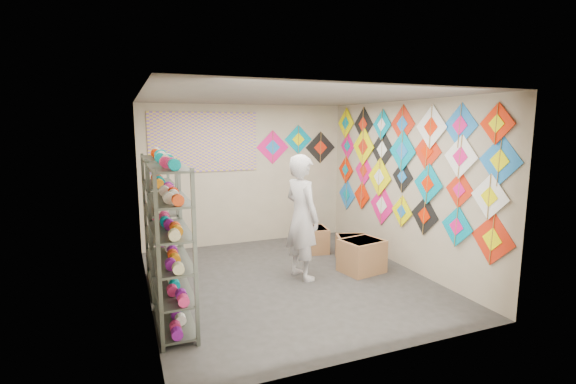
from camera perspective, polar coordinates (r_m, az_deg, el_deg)
name	(u,v)px	position (r m, az deg, el deg)	size (l,w,h in m)	color
ground	(289,280)	(6.43, 0.17, -11.98)	(4.50, 4.50, 0.00)	#322F2C
room_walls	(289,172)	(6.03, 0.18, 2.75)	(4.50, 4.50, 4.50)	#B8A78C
shelf_rack_front	(171,248)	(4.92, -15.66, -7.35)	(0.40, 1.10, 1.90)	#4C5147
shelf_rack_back	(161,223)	(6.18, -17.00, -4.04)	(0.40, 1.10, 1.90)	#4C5147
string_spools	(165,227)	(5.52, -16.45, -4.56)	(0.12, 2.36, 0.12)	#E72A6D
kite_wall_display	(402,166)	(7.02, 15.31, 3.41)	(0.05, 4.33, 2.10)	red
back_wall_kites	(297,145)	(8.48, 1.26, 6.42)	(1.72, 0.02, 0.80)	#ED1173
poster	(204,142)	(7.92, -11.39, 6.71)	(2.00, 0.01, 1.10)	#7652B3
shopkeeper	(302,217)	(6.28, 1.91, -3.45)	(0.60, 0.77, 1.89)	beige
carton_a	(362,256)	(6.80, 10.06, -8.59)	(0.62, 0.52, 0.52)	#9F7245
carton_b	(352,248)	(7.36, 8.78, -7.56)	(0.52, 0.42, 0.42)	#9F7245
carton_c	(314,240)	(7.74, 3.53, -6.52)	(0.47, 0.52, 0.45)	#9F7245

